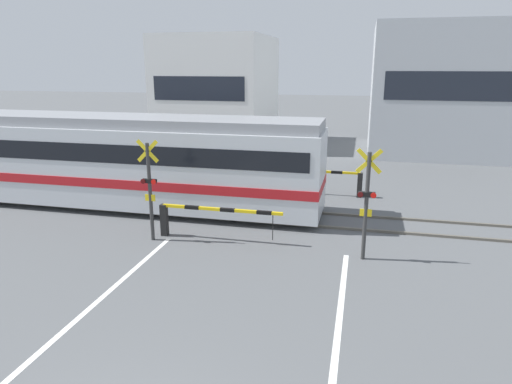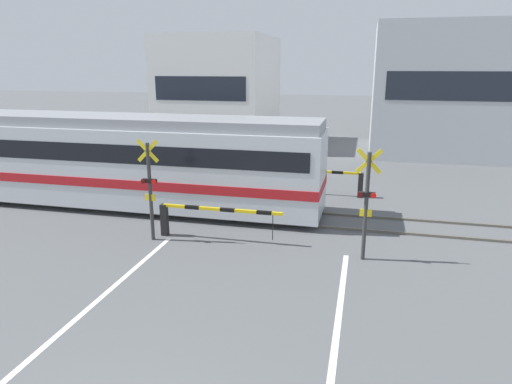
{
  "view_description": "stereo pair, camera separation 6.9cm",
  "coord_description": "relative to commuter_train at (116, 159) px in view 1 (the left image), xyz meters",
  "views": [
    {
      "loc": [
        2.94,
        -3.63,
        5.18
      ],
      "look_at": [
        0.0,
        8.87,
        1.6
      ],
      "focal_mm": 32.0,
      "sensor_mm": 36.0,
      "label": 1
    },
    {
      "loc": [
        3.01,
        -3.62,
        5.18
      ],
      "look_at": [
        0.0,
        8.87,
        1.6
      ],
      "focal_mm": 32.0,
      "sensor_mm": 36.0,
      "label": 2
    }
  ],
  "objects": [
    {
      "name": "crossing_barrier_far",
      "position": [
        7.87,
        3.26,
        -1.07
      ],
      "size": [
        3.86,
        0.2,
        1.04
      ],
      "color": "black",
      "rests_on": "ground_plane"
    },
    {
      "name": "crossing_barrier_near",
      "position": [
        4.05,
        -2.54,
        -1.07
      ],
      "size": [
        3.86,
        0.2,
        1.04
      ],
      "color": "black",
      "rests_on": "ground_plane"
    },
    {
      "name": "rail_track_far",
      "position": [
        5.96,
        0.72,
        -1.78
      ],
      "size": [
        50.0,
        0.1,
        0.08
      ],
      "color": "#5B564C",
      "rests_on": "ground_plane"
    },
    {
      "name": "rail_track_near",
      "position": [
        5.96,
        -0.72,
        -1.78
      ],
      "size": [
        50.0,
        0.1,
        0.08
      ],
      "color": "#5B564C",
      "rests_on": "ground_plane"
    },
    {
      "name": "building_left_of_street",
      "position": [
        -0.69,
        14.79,
        1.68
      ],
      "size": [
        6.7,
        7.75,
        7.01
      ],
      "color": "white",
      "rests_on": "ground_plane"
    },
    {
      "name": "road_stripe_left",
      "position": [
        3.26,
        -9.12,
        -1.82
      ],
      "size": [
        0.14,
        12.55,
        0.01
      ],
      "color": "white",
      "rests_on": "ground_plane"
    },
    {
      "name": "crossing_signal_right",
      "position": [
        9.11,
        -2.98,
        -0.12
      ],
      "size": [
        0.68,
        0.15,
        3.1
      ],
      "color": "#333333",
      "rests_on": "ground_plane"
    },
    {
      "name": "crossing_signal_left",
      "position": [
        2.81,
        -2.98,
        -0.12
      ],
      "size": [
        0.68,
        0.15,
        3.1
      ],
      "color": "#333333",
      "rests_on": "ground_plane"
    },
    {
      "name": "building_right_of_street",
      "position": [
        13.12,
        14.79,
        1.93
      ],
      "size": [
        7.72,
        7.75,
        7.51
      ],
      "color": "#B2B7BC",
      "rests_on": "ground_plane"
    },
    {
      "name": "commuter_train",
      "position": [
        0.0,
        0.0,
        0.0
      ],
      "size": [
        15.4,
        2.7,
        3.42
      ],
      "color": "silver",
      "rests_on": "ground_plane"
    }
  ]
}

